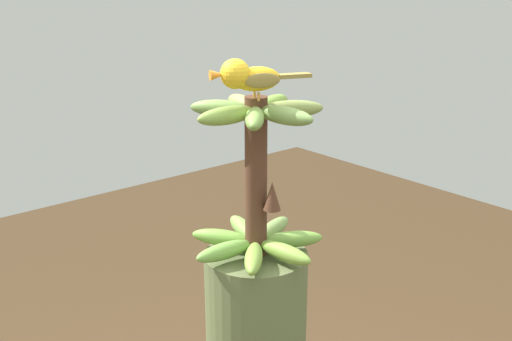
{
  "coord_description": "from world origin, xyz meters",
  "views": [
    {
      "loc": [
        0.9,
        -0.76,
        1.9
      ],
      "look_at": [
        0.0,
        0.0,
        1.52
      ],
      "focal_mm": 42.22,
      "sensor_mm": 36.0,
      "label": 1
    }
  ],
  "objects": [
    {
      "name": "banana_bunch",
      "position": [
        0.0,
        0.0,
        1.5
      ],
      "size": [
        0.29,
        0.29,
        0.34
      ],
      "color": "#4C2D1E",
      "rests_on": "banana_tree"
    },
    {
      "name": "perched_bird",
      "position": [
        0.02,
        -0.04,
        1.72
      ],
      "size": [
        0.09,
        0.2,
        0.08
      ],
      "color": "#C68933",
      "rests_on": "banana_bunch"
    }
  ]
}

